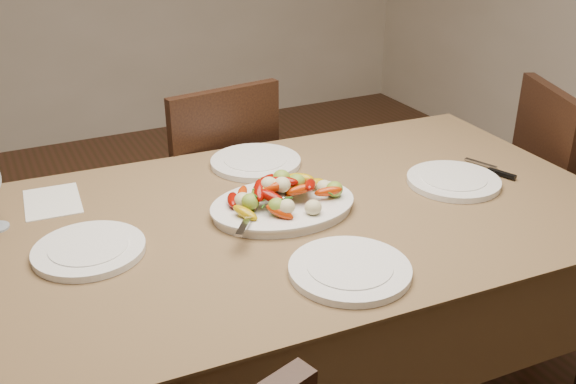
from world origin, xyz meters
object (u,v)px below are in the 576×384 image
at_px(plate_near, 350,270).
at_px(plate_far, 256,162).
at_px(serving_platter, 283,208).
at_px(dining_table, 288,324).
at_px(plate_left, 89,250).
at_px(plate_right, 453,181).
at_px(chair_far, 205,195).

bearing_deg(plate_near, plate_far, 84.66).
relative_size(serving_platter, plate_far, 1.36).
distance_m(dining_table, plate_left, 0.66).
relative_size(plate_left, plate_right, 0.98).
height_order(dining_table, serving_platter, serving_platter).
xyz_separation_m(dining_table, plate_right, (0.53, -0.06, 0.39)).
distance_m(serving_platter, plate_far, 0.34).
bearing_deg(dining_table, chair_far, 88.76).
relative_size(serving_platter, plate_near, 1.38).
bearing_deg(plate_far, plate_near, -95.34).
xyz_separation_m(chair_far, plate_left, (-0.55, -0.74, 0.29)).
bearing_deg(plate_right, plate_far, 139.93).
bearing_deg(chair_far, plate_left, 45.36).
bearing_deg(plate_right, dining_table, 174.05).
distance_m(serving_platter, plate_left, 0.52).
distance_m(plate_left, plate_far, 0.67).
bearing_deg(serving_platter, plate_far, 78.93).
bearing_deg(plate_right, chair_far, 122.06).
relative_size(plate_far, plate_near, 1.01).
bearing_deg(plate_near, chair_far, 88.68).
bearing_deg(chair_far, plate_right, 113.90).
bearing_deg(plate_far, serving_platter, -101.07).
relative_size(chair_far, plate_right, 3.42).
bearing_deg(chair_far, dining_table, 80.59).
relative_size(chair_far, plate_far, 3.29).
xyz_separation_m(serving_platter, plate_left, (-0.52, 0.01, -0.00)).
relative_size(dining_table, plate_right, 6.63).
relative_size(dining_table, plate_far, 6.36).
height_order(serving_platter, plate_far, serving_platter).
xyz_separation_m(chair_far, serving_platter, (-0.03, -0.75, 0.30)).
height_order(chair_far, plate_right, chair_far).
xyz_separation_m(plate_left, plate_near, (0.52, -0.36, 0.00)).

